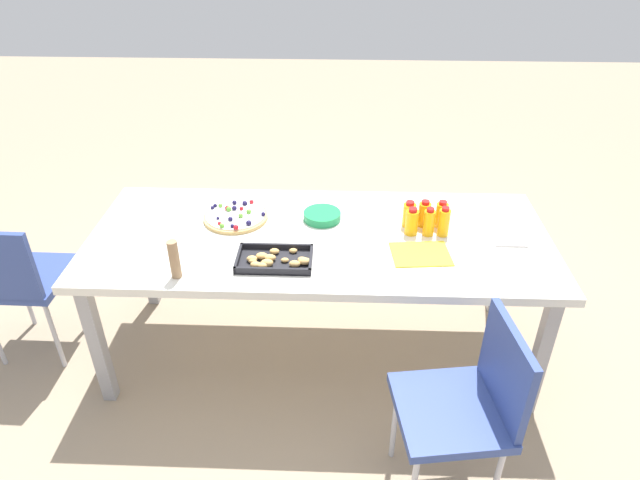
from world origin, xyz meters
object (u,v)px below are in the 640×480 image
object	(u,v)px
party_table	(319,246)
fruit_pizza	(236,216)
juice_bottle_0	(441,215)
juice_bottle_3	(444,222)
chair_far_left	(469,400)
paper_folder	(421,254)
napkin_stack	(508,238)
juice_bottle_2	(409,215)
juice_bottle_4	(429,222)
plate_stack	(322,216)
snack_tray	(274,260)
juice_bottle_1	(424,214)
cardboard_tube	(174,259)
chair_end	(17,277)
juice_bottle_5	(412,222)

from	to	relation	value
party_table	fruit_pizza	xyz separation A→B (m)	(0.42, -0.14, 0.07)
juice_bottle_0	party_table	bearing A→B (deg)	10.05
juice_bottle_3	chair_far_left	bearing A→B (deg)	90.59
juice_bottle_0	paper_folder	size ratio (longest dim) A/B	0.53
party_table	chair_far_left	xyz separation A→B (m)	(-0.59, 0.79, -0.17)
juice_bottle_0	napkin_stack	world-z (taller)	juice_bottle_0
juice_bottle_2	juice_bottle_4	size ratio (longest dim) A/B	0.93
plate_stack	juice_bottle_2	bearing A→B (deg)	173.91
snack_tray	juice_bottle_1	bearing A→B (deg)	-153.20
chair_far_left	cardboard_tube	world-z (taller)	cardboard_tube
chair_far_left	juice_bottle_0	world-z (taller)	juice_bottle_0
juice_bottle_0	plate_stack	size ratio (longest dim) A/B	0.74
juice_bottle_0	snack_tray	world-z (taller)	juice_bottle_0
juice_bottle_3	napkin_stack	bearing A→B (deg)	175.41
chair_end	paper_folder	distance (m)	1.97
plate_stack	chair_far_left	bearing A→B (deg)	121.95
party_table	juice_bottle_2	world-z (taller)	juice_bottle_2
napkin_stack	juice_bottle_5	bearing A→B (deg)	-3.97
chair_far_left	juice_bottle_5	size ratio (longest dim) A/B	6.07
party_table	juice_bottle_2	size ratio (longest dim) A/B	16.48
juice_bottle_1	juice_bottle_2	bearing A→B (deg)	4.54
chair_far_left	paper_folder	distance (m)	0.69
chair_end	cardboard_tube	bearing A→B (deg)	-15.86
juice_bottle_3	paper_folder	xyz separation A→B (m)	(0.12, 0.17, -0.07)
juice_bottle_5	fruit_pizza	bearing A→B (deg)	-7.19
party_table	paper_folder	bearing A→B (deg)	162.03
chair_end	juice_bottle_1	size ratio (longest dim) A/B	6.16
chair_end	plate_stack	bearing A→B (deg)	9.75
juice_bottle_2	chair_far_left	bearing A→B (deg)	100.32
party_table	snack_tray	world-z (taller)	snack_tray
party_table	chair_end	world-z (taller)	chair_end
juice_bottle_0	paper_folder	world-z (taller)	juice_bottle_0
juice_bottle_0	fruit_pizza	distance (m)	1.01
chair_far_left	juice_bottle_0	bearing A→B (deg)	-7.53
juice_bottle_0	napkin_stack	bearing A→B (deg)	160.95
plate_stack	cardboard_tube	size ratio (longest dim) A/B	1.05
juice_bottle_5	plate_stack	bearing A→B (deg)	-15.38
party_table	juice_bottle_2	xyz separation A→B (m)	(-0.43, -0.10, 0.12)
chair_end	plate_stack	distance (m)	1.54
plate_stack	napkin_stack	xyz separation A→B (m)	(-0.88, 0.15, -0.01)
party_table	juice_bottle_2	bearing A→B (deg)	-166.54
chair_end	juice_bottle_3	bearing A→B (deg)	3.89
juice_bottle_1	paper_folder	bearing A→B (deg)	80.90
napkin_stack	cardboard_tube	distance (m)	1.52
party_table	chair_far_left	bearing A→B (deg)	126.91
juice_bottle_5	napkin_stack	xyz separation A→B (m)	(-0.45, 0.03, -0.06)
paper_folder	party_table	bearing A→B (deg)	-17.97
chair_end	plate_stack	size ratio (longest dim) A/B	4.50
juice_bottle_3	paper_folder	bearing A→B (deg)	54.90
juice_bottle_1	snack_tray	world-z (taller)	juice_bottle_1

